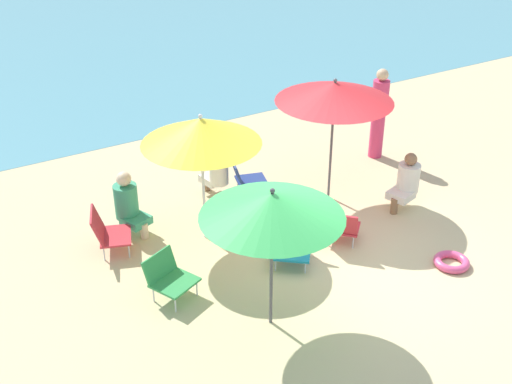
{
  "coord_description": "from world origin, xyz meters",
  "views": [
    {
      "loc": [
        -4.82,
        -5.81,
        5.28
      ],
      "look_at": [
        -0.63,
        1.27,
        0.7
      ],
      "focal_mm": 45.87,
      "sensor_mm": 36.0,
      "label": 1
    }
  ],
  "objects_px": {
    "umbrella_green": "(272,205)",
    "beach_chair_d": "(341,226)",
    "person_d": "(379,113)",
    "swim_ring": "(452,262)",
    "beach_chair_b": "(293,242)",
    "beach_chair_c": "(107,231)",
    "umbrella_yellow": "(201,131)",
    "umbrella_red": "(335,92)",
    "beach_chair_a": "(245,177)",
    "person_c": "(407,181)",
    "person_a": "(217,169)",
    "person_b": "(128,203)",
    "beach_chair_e": "(169,276)"
  },
  "relations": [
    {
      "from": "umbrella_red",
      "to": "beach_chair_e",
      "type": "distance_m",
      "value": 3.77
    },
    {
      "from": "beach_chair_d",
      "to": "beach_chair_b",
      "type": "bearing_deg",
      "value": 134.06
    },
    {
      "from": "swim_ring",
      "to": "person_c",
      "type": "bearing_deg",
      "value": 71.24
    },
    {
      "from": "beach_chair_a",
      "to": "beach_chair_d",
      "type": "xyz_separation_m",
      "value": [
        0.48,
        -1.91,
        -0.05
      ]
    },
    {
      "from": "beach_chair_a",
      "to": "beach_chair_e",
      "type": "height_order",
      "value": "beach_chair_a"
    },
    {
      "from": "umbrella_red",
      "to": "person_d",
      "type": "relative_size",
      "value": 1.22
    },
    {
      "from": "swim_ring",
      "to": "beach_chair_d",
      "type": "bearing_deg",
      "value": 129.46
    },
    {
      "from": "beach_chair_b",
      "to": "person_a",
      "type": "relative_size",
      "value": 0.79
    },
    {
      "from": "person_d",
      "to": "swim_ring",
      "type": "height_order",
      "value": "person_d"
    },
    {
      "from": "person_a",
      "to": "person_c",
      "type": "height_order",
      "value": "person_a"
    },
    {
      "from": "umbrella_yellow",
      "to": "beach_chair_d",
      "type": "height_order",
      "value": "umbrella_yellow"
    },
    {
      "from": "beach_chair_d",
      "to": "person_c",
      "type": "relative_size",
      "value": 0.78
    },
    {
      "from": "beach_chair_d",
      "to": "umbrella_red",
      "type": "bearing_deg",
      "value": 16.71
    },
    {
      "from": "beach_chair_b",
      "to": "person_b",
      "type": "distance_m",
      "value": 2.5
    },
    {
      "from": "beach_chair_a",
      "to": "beach_chair_c",
      "type": "xyz_separation_m",
      "value": [
        -2.46,
        -0.38,
        -0.01
      ]
    },
    {
      "from": "beach_chair_e",
      "to": "beach_chair_c",
      "type": "bearing_deg",
      "value": 169.26
    },
    {
      "from": "umbrella_green",
      "to": "person_b",
      "type": "bearing_deg",
      "value": 103.97
    },
    {
      "from": "beach_chair_c",
      "to": "beach_chair_d",
      "type": "xyz_separation_m",
      "value": [
        2.94,
        -1.52,
        -0.03
      ]
    },
    {
      "from": "umbrella_yellow",
      "to": "beach_chair_d",
      "type": "bearing_deg",
      "value": -35.83
    },
    {
      "from": "umbrella_red",
      "to": "person_a",
      "type": "xyz_separation_m",
      "value": [
        -1.55,
        0.94,
        -1.32
      ]
    },
    {
      "from": "beach_chair_e",
      "to": "umbrella_green",
      "type": "bearing_deg",
      "value": 13.26
    },
    {
      "from": "beach_chair_a",
      "to": "beach_chair_b",
      "type": "relative_size",
      "value": 0.87
    },
    {
      "from": "umbrella_yellow",
      "to": "beach_chair_e",
      "type": "height_order",
      "value": "umbrella_yellow"
    },
    {
      "from": "beach_chair_a",
      "to": "person_d",
      "type": "xyz_separation_m",
      "value": [
        2.81,
        0.11,
        0.5
      ]
    },
    {
      "from": "umbrella_green",
      "to": "beach_chair_b",
      "type": "bearing_deg",
      "value": 45.54
    },
    {
      "from": "beach_chair_d",
      "to": "swim_ring",
      "type": "height_order",
      "value": "beach_chair_d"
    },
    {
      "from": "umbrella_yellow",
      "to": "swim_ring",
      "type": "bearing_deg",
      "value": -42.38
    },
    {
      "from": "umbrella_red",
      "to": "beach_chair_a",
      "type": "xyz_separation_m",
      "value": [
        -1.16,
        0.71,
        -1.47
      ]
    },
    {
      "from": "person_b",
      "to": "beach_chair_e",
      "type": "bearing_deg",
      "value": -25.32
    },
    {
      "from": "person_b",
      "to": "beach_chair_a",
      "type": "bearing_deg",
      "value": 70.09
    },
    {
      "from": "umbrella_red",
      "to": "beach_chair_c",
      "type": "distance_m",
      "value": 3.92
    },
    {
      "from": "beach_chair_e",
      "to": "person_d",
      "type": "xyz_separation_m",
      "value": [
        4.95,
        1.87,
        0.54
      ]
    },
    {
      "from": "person_b",
      "to": "beach_chair_b",
      "type": "bearing_deg",
      "value": 21.48
    },
    {
      "from": "umbrella_yellow",
      "to": "umbrella_red",
      "type": "relative_size",
      "value": 0.96
    },
    {
      "from": "umbrella_red",
      "to": "person_b",
      "type": "xyz_separation_m",
      "value": [
        -3.15,
        0.68,
        -1.34
      ]
    },
    {
      "from": "beach_chair_c",
      "to": "swim_ring",
      "type": "distance_m",
      "value": 4.81
    },
    {
      "from": "beach_chair_e",
      "to": "person_a",
      "type": "bearing_deg",
      "value": 114.84
    },
    {
      "from": "beach_chair_b",
      "to": "beach_chair_c",
      "type": "height_order",
      "value": "beach_chair_c"
    },
    {
      "from": "umbrella_red",
      "to": "beach_chair_b",
      "type": "bearing_deg",
      "value": -141.6
    },
    {
      "from": "beach_chair_e",
      "to": "person_b",
      "type": "height_order",
      "value": "person_b"
    },
    {
      "from": "beach_chair_c",
      "to": "person_b",
      "type": "bearing_deg",
      "value": 57.34
    },
    {
      "from": "beach_chair_b",
      "to": "person_c",
      "type": "distance_m",
      "value": 2.36
    },
    {
      "from": "beach_chair_e",
      "to": "beach_chair_a",
      "type": "bearing_deg",
      "value": 105.5
    },
    {
      "from": "beach_chair_b",
      "to": "beach_chair_e",
      "type": "distance_m",
      "value": 1.82
    },
    {
      "from": "umbrella_green",
      "to": "beach_chair_d",
      "type": "distance_m",
      "value": 2.43
    },
    {
      "from": "umbrella_yellow",
      "to": "beach_chair_b",
      "type": "height_order",
      "value": "umbrella_yellow"
    },
    {
      "from": "umbrella_yellow",
      "to": "person_c",
      "type": "height_order",
      "value": "umbrella_yellow"
    },
    {
      "from": "umbrella_green",
      "to": "person_b",
      "type": "relative_size",
      "value": 1.92
    },
    {
      "from": "beach_chair_a",
      "to": "person_d",
      "type": "bearing_deg",
      "value": 18.13
    },
    {
      "from": "umbrella_green",
      "to": "umbrella_red",
      "type": "bearing_deg",
      "value": 41.43
    }
  ]
}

